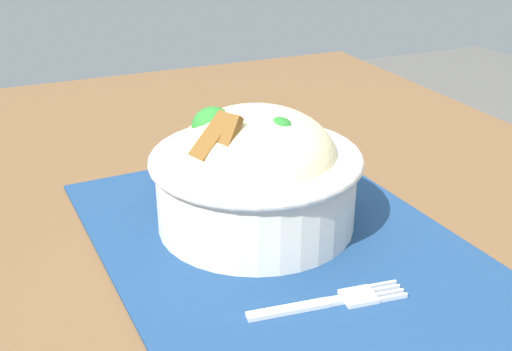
# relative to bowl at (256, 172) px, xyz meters

# --- Properties ---
(table) EXTENTS (1.28, 0.90, 0.73)m
(table) POSITION_rel_bowl_xyz_m (0.07, -0.02, -0.12)
(table) COLOR brown
(table) RESTS_ON ground_plane
(placemat) EXTENTS (0.44, 0.32, 0.00)m
(placemat) POSITION_rel_bowl_xyz_m (0.05, 0.01, -0.05)
(placemat) COLOR navy
(placemat) RESTS_ON table
(bowl) EXTENTS (0.20, 0.20, 0.12)m
(bowl) POSITION_rel_bowl_xyz_m (0.00, 0.00, 0.00)
(bowl) COLOR silver
(bowl) RESTS_ON placemat
(fork) EXTENTS (0.03, 0.13, 0.00)m
(fork) POSITION_rel_bowl_xyz_m (0.14, 0.01, -0.05)
(fork) COLOR silver
(fork) RESTS_ON placemat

